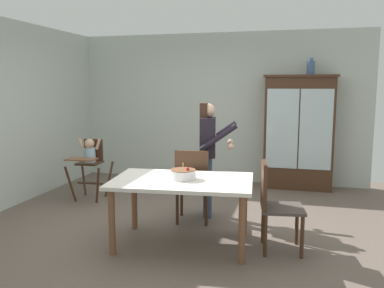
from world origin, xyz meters
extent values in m
plane|color=#66564C|center=(0.00, 0.00, 0.00)|extent=(6.24, 6.24, 0.00)
cube|color=beige|center=(0.00, 2.63, 1.35)|extent=(5.32, 0.06, 2.70)
cube|color=#422819|center=(1.43, 2.37, 0.95)|extent=(1.13, 0.42, 1.89)
cube|color=#422819|center=(1.43, 2.37, 1.91)|extent=(1.19, 0.48, 0.04)
cube|color=silver|center=(1.16, 2.15, 1.04)|extent=(0.52, 0.01, 1.33)
cube|color=silver|center=(1.70, 2.15, 1.04)|extent=(0.52, 0.01, 1.33)
cube|color=#422819|center=(1.43, 2.37, 1.04)|extent=(1.05, 0.36, 0.02)
cylinder|color=#3D567F|center=(1.59, 2.37, 2.04)|extent=(0.13, 0.13, 0.22)
cylinder|color=#3D567F|center=(1.59, 2.37, 2.18)|extent=(0.07, 0.07, 0.05)
cylinder|color=#422819|center=(-1.89, 0.61, 0.28)|extent=(0.13, 0.14, 0.56)
cylinder|color=#422819|center=(-1.45, 0.64, 0.28)|extent=(0.14, 0.13, 0.56)
cylinder|color=#422819|center=(-1.92, 1.05, 0.28)|extent=(0.14, 0.13, 0.56)
cylinder|color=#422819|center=(-1.48, 1.08, 0.28)|extent=(0.13, 0.14, 0.56)
cube|color=#422819|center=(-1.68, 0.84, 0.25)|extent=(0.42, 0.07, 0.02)
cube|color=#422819|center=(-1.68, 0.84, 0.57)|extent=(0.36, 0.36, 0.02)
cube|color=#422819|center=(-1.69, 1.00, 0.76)|extent=(0.31, 0.05, 0.34)
cube|color=brown|center=(-1.67, 0.57, 0.68)|extent=(0.45, 0.27, 0.02)
cylinder|color=#9EBCD1|center=(-1.68, 0.86, 0.70)|extent=(0.17, 0.17, 0.22)
sphere|color=tan|center=(-1.68, 0.86, 0.87)|extent=(0.15, 0.15, 0.15)
cylinder|color=tan|center=(-1.82, 0.85, 0.86)|extent=(0.10, 0.05, 0.17)
cylinder|color=tan|center=(-1.54, 0.87, 0.86)|extent=(0.10, 0.05, 0.17)
cylinder|color=#33425B|center=(0.27, 0.43, 0.41)|extent=(0.11, 0.11, 0.82)
cylinder|color=#33425B|center=(0.24, 0.60, 0.41)|extent=(0.11, 0.11, 0.82)
cube|color=black|center=(0.26, 0.51, 1.08)|extent=(0.26, 0.39, 0.52)
cube|color=white|center=(0.36, 0.53, 1.08)|extent=(0.02, 0.06, 0.49)
sphere|color=tan|center=(0.26, 0.51, 1.43)|extent=(0.19, 0.19, 0.19)
cube|color=#382319|center=(0.20, 0.50, 1.31)|extent=(0.13, 0.21, 0.44)
cylinder|color=black|center=(0.43, 0.34, 1.10)|extent=(0.50, 0.15, 0.37)
sphere|color=tan|center=(0.59, 0.36, 0.99)|extent=(0.08, 0.08, 0.08)
cylinder|color=black|center=(0.36, 0.73, 1.10)|extent=(0.50, 0.15, 0.37)
sphere|color=tan|center=(0.52, 0.76, 0.99)|extent=(0.08, 0.08, 0.08)
cube|color=silver|center=(0.19, -0.52, 0.72)|extent=(1.61, 1.09, 0.04)
cylinder|color=brown|center=(-0.44, -0.97, 0.35)|extent=(0.07, 0.07, 0.70)
cylinder|color=brown|center=(0.90, -0.85, 0.35)|extent=(0.07, 0.07, 0.70)
cylinder|color=brown|center=(-0.51, -0.20, 0.35)|extent=(0.07, 0.07, 0.70)
cylinder|color=brown|center=(0.82, -0.07, 0.35)|extent=(0.07, 0.07, 0.70)
cylinder|color=white|center=(0.20, -0.51, 0.79)|extent=(0.28, 0.28, 0.10)
cylinder|color=brown|center=(0.20, -0.51, 0.84)|extent=(0.27, 0.27, 0.01)
cylinder|color=#F2E5CC|center=(0.20, -0.51, 0.88)|extent=(0.01, 0.01, 0.06)
cone|color=yellow|center=(0.20, -0.51, 0.92)|extent=(0.02, 0.02, 0.02)
sphere|color=red|center=(0.26, -0.54, 0.87)|extent=(0.04, 0.04, 0.04)
cylinder|color=#422819|center=(0.28, 0.48, 0.23)|extent=(0.04, 0.04, 0.45)
cylinder|color=#422819|center=(-0.09, 0.43, 0.23)|extent=(0.04, 0.04, 0.45)
cylinder|color=#422819|center=(0.33, 0.11, 0.23)|extent=(0.04, 0.04, 0.45)
cylinder|color=#422819|center=(-0.04, 0.07, 0.23)|extent=(0.04, 0.04, 0.45)
cube|color=#473D38|center=(0.12, 0.27, 0.47)|extent=(0.49, 0.49, 0.03)
cube|color=#422819|center=(0.14, 0.07, 0.72)|extent=(0.42, 0.09, 0.48)
cylinder|color=#422819|center=(0.33, 0.10, 0.72)|extent=(0.03, 0.03, 0.48)
cylinder|color=#422819|center=(-0.04, 0.05, 0.72)|extent=(0.03, 0.03, 0.48)
cylinder|color=#422819|center=(1.48, -0.58, 0.23)|extent=(0.04, 0.04, 0.45)
cylinder|color=#422819|center=(1.43, -0.21, 0.23)|extent=(0.04, 0.04, 0.45)
cylinder|color=#422819|center=(1.11, -0.63, 0.23)|extent=(0.04, 0.04, 0.45)
cylinder|color=#422819|center=(1.06, -0.26, 0.23)|extent=(0.04, 0.04, 0.45)
cube|color=#473D38|center=(1.27, -0.42, 0.47)|extent=(0.50, 0.50, 0.03)
cube|color=#422819|center=(1.07, -0.45, 0.72)|extent=(0.10, 0.42, 0.48)
cylinder|color=#422819|center=(1.10, -0.64, 0.72)|extent=(0.03, 0.03, 0.48)
cylinder|color=#422819|center=(1.04, -0.26, 0.72)|extent=(0.03, 0.03, 0.48)
camera|label=1|loc=(1.36, -4.61, 1.75)|focal=37.28mm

